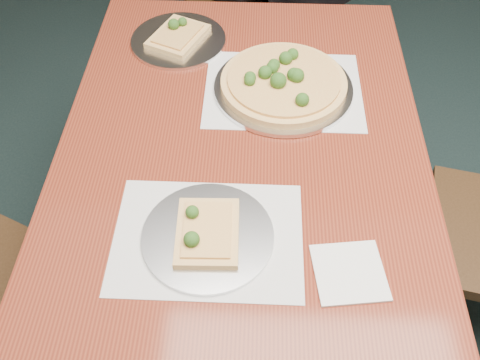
{
  "coord_description": "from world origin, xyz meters",
  "views": [
    {
      "loc": [
        -0.34,
        -0.4,
        1.69
      ],
      "look_at": [
        -0.37,
        0.4,
        0.75
      ],
      "focal_mm": 40.0,
      "sensor_mm": 36.0,
      "label": 1
    }
  ],
  "objects_px": {
    "pizza_pan": "(283,83)",
    "slice_plate_near": "(207,234)",
    "chair_far": "(243,7)",
    "slice_plate_far": "(178,38)",
    "dining_table": "(240,204)"
  },
  "relations": [
    {
      "from": "dining_table",
      "to": "slice_plate_near",
      "type": "relative_size",
      "value": 5.36
    },
    {
      "from": "dining_table",
      "to": "slice_plate_far",
      "type": "distance_m",
      "value": 0.58
    },
    {
      "from": "pizza_pan",
      "to": "slice_plate_far",
      "type": "relative_size",
      "value": 1.33
    },
    {
      "from": "chair_far",
      "to": "slice_plate_near",
      "type": "relative_size",
      "value": 3.25
    },
    {
      "from": "dining_table",
      "to": "slice_plate_far",
      "type": "relative_size",
      "value": 5.36
    },
    {
      "from": "chair_far",
      "to": "slice_plate_near",
      "type": "bearing_deg",
      "value": -112.07
    },
    {
      "from": "dining_table",
      "to": "slice_plate_far",
      "type": "bearing_deg",
      "value": 111.05
    },
    {
      "from": "chair_far",
      "to": "slice_plate_far",
      "type": "distance_m",
      "value": 0.64
    },
    {
      "from": "slice_plate_far",
      "to": "slice_plate_near",
      "type": "bearing_deg",
      "value": -78.47
    },
    {
      "from": "chair_far",
      "to": "slice_plate_near",
      "type": "xyz_separation_m",
      "value": [
        -0.03,
        -1.27,
        0.25
      ]
    },
    {
      "from": "slice_plate_near",
      "to": "chair_far",
      "type": "bearing_deg",
      "value": 88.63
    },
    {
      "from": "pizza_pan",
      "to": "slice_plate_near",
      "type": "xyz_separation_m",
      "value": [
        -0.16,
        -0.49,
        -0.01
      ]
    },
    {
      "from": "slice_plate_near",
      "to": "slice_plate_far",
      "type": "xyz_separation_m",
      "value": [
        -0.14,
        0.69,
        -0.0
      ]
    },
    {
      "from": "pizza_pan",
      "to": "slice_plate_near",
      "type": "bearing_deg",
      "value": -108.7
    },
    {
      "from": "dining_table",
      "to": "pizza_pan",
      "type": "relative_size",
      "value": 4.03
    }
  ]
}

